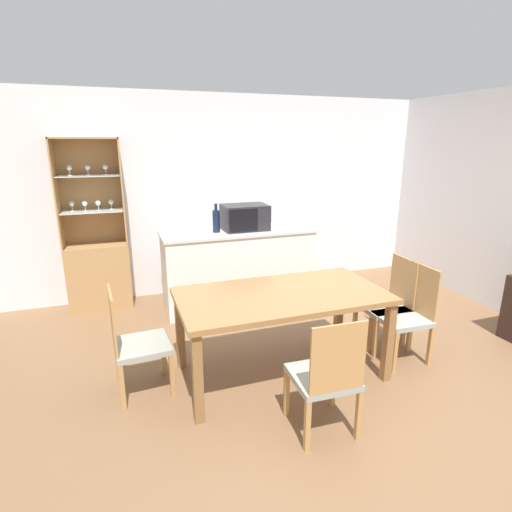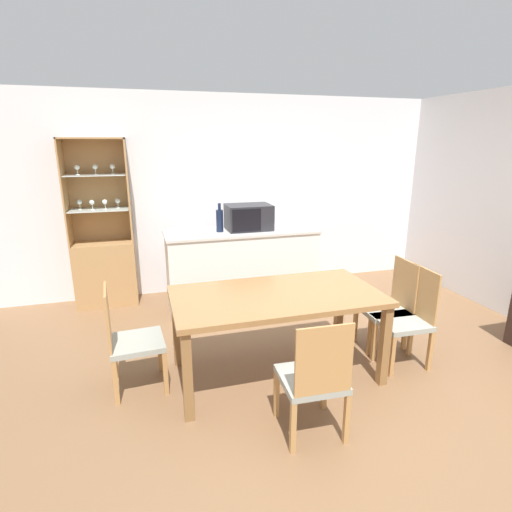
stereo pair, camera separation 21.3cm
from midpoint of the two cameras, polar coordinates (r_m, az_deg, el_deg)
name	(u,v)px [view 2 (the right image)]	position (r m, az deg, el deg)	size (l,w,h in m)	color
ground_plane	(334,385)	(3.58, 12.85, -17.55)	(18.00, 18.00, 0.00)	brown
wall_back	(250,194)	(5.47, 0.26, 8.83)	(6.80, 0.06, 2.55)	silver
kitchen_counter	(242,268)	(4.88, -0.77, -1.71)	(1.82, 0.61, 0.94)	white
display_cabinet	(105,259)	(5.19, -19.71, -0.43)	(0.71, 0.39, 2.00)	tan
dining_table	(277,303)	(3.35, 4.79, -6.73)	(1.72, 0.91, 0.75)	olive
dining_chair_side_right_near	(406,319)	(3.90, 22.18, -8.29)	(0.43, 0.43, 0.89)	#999E93
dining_chair_head_near	(314,379)	(2.83, 10.51, -16.91)	(0.43, 0.43, 0.89)	#999E93
dining_chair_side_left_far	(130,340)	(3.38, -15.75, -11.50)	(0.44, 0.44, 0.89)	#999E93
dining_chair_side_right_far	(389,307)	(4.10, 19.86, -6.89)	(0.43, 0.43, 0.89)	#999E93
microwave	(249,217)	(4.77, 0.22, 5.56)	(0.53, 0.39, 0.30)	#232328
wine_bottle	(220,220)	(4.66, -3.91, 5.12)	(0.08, 0.08, 0.33)	#141E38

